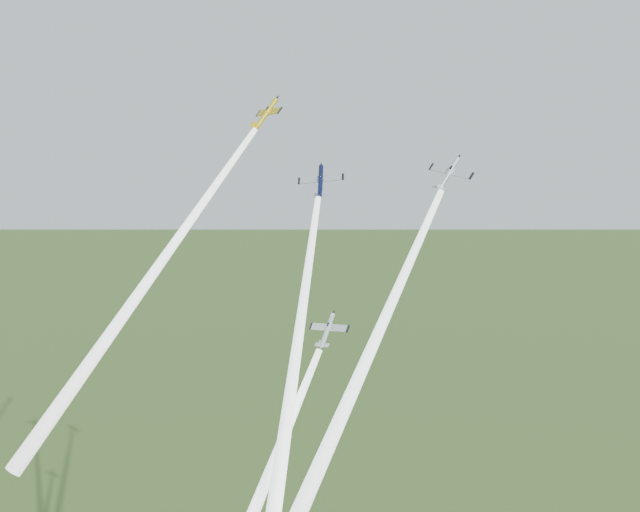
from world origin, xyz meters
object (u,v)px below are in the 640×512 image
(plane_silver_low, at_px, (328,330))
(plane_yellow, at_px, (266,114))
(plane_navy, at_px, (321,181))
(plane_silver_right, at_px, (449,173))

(plane_silver_low, bearing_deg, plane_yellow, 148.14)
(plane_navy, height_order, plane_silver_low, plane_navy)
(plane_silver_right, relative_size, plane_silver_low, 1.08)
(plane_silver_right, bearing_deg, plane_navy, -165.50)
(plane_navy, bearing_deg, plane_yellow, 145.55)
(plane_yellow, distance_m, plane_silver_right, 34.42)
(plane_yellow, distance_m, plane_navy, 16.65)
(plane_silver_right, distance_m, plane_silver_low, 28.70)
(plane_yellow, xyz_separation_m, plane_silver_right, (33.19, 0.71, -9.12))
(plane_yellow, height_order, plane_silver_right, plane_yellow)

